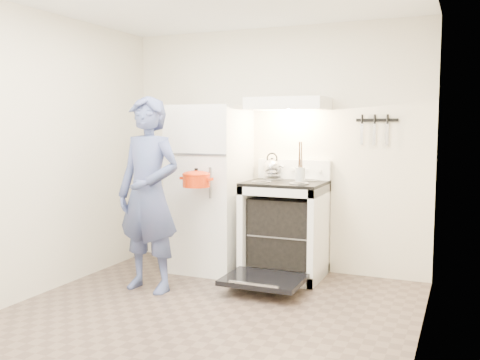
% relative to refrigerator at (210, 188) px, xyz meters
% --- Properties ---
extents(floor, '(3.60, 3.60, 0.00)m').
position_rel_refrigerator_xyz_m(floor, '(0.58, -1.45, -0.85)').
color(floor, brown).
rests_on(floor, ground).
extents(back_wall, '(3.20, 0.02, 2.50)m').
position_rel_refrigerator_xyz_m(back_wall, '(0.58, 0.35, 0.40)').
color(back_wall, beige).
rests_on(back_wall, ground).
extents(refrigerator, '(0.70, 0.70, 1.70)m').
position_rel_refrigerator_xyz_m(refrigerator, '(0.00, 0.00, 0.00)').
color(refrigerator, white).
rests_on(refrigerator, floor).
extents(stove_body, '(0.76, 0.65, 0.92)m').
position_rel_refrigerator_xyz_m(stove_body, '(0.81, 0.02, -0.39)').
color(stove_body, white).
rests_on(stove_body, floor).
extents(cooktop, '(0.76, 0.65, 0.03)m').
position_rel_refrigerator_xyz_m(cooktop, '(0.81, 0.02, 0.09)').
color(cooktop, black).
rests_on(cooktop, stove_body).
extents(backsplash, '(0.76, 0.07, 0.20)m').
position_rel_refrigerator_xyz_m(backsplash, '(0.81, 0.31, 0.20)').
color(backsplash, white).
rests_on(backsplash, cooktop).
extents(oven_door, '(0.70, 0.54, 0.04)m').
position_rel_refrigerator_xyz_m(oven_door, '(0.81, -0.57, -0.72)').
color(oven_door, black).
rests_on(oven_door, floor).
extents(oven_rack, '(0.60, 0.52, 0.01)m').
position_rel_refrigerator_xyz_m(oven_rack, '(0.81, 0.02, -0.41)').
color(oven_rack, slate).
rests_on(oven_rack, stove_body).
extents(range_hood, '(0.76, 0.50, 0.12)m').
position_rel_refrigerator_xyz_m(range_hood, '(0.81, 0.10, 0.86)').
color(range_hood, white).
rests_on(range_hood, back_wall).
extents(knife_strip, '(0.40, 0.02, 0.03)m').
position_rel_refrigerator_xyz_m(knife_strip, '(1.63, 0.33, 0.70)').
color(knife_strip, black).
rests_on(knife_strip, back_wall).
extents(pizza_stone, '(0.34, 0.34, 0.02)m').
position_rel_refrigerator_xyz_m(pizza_stone, '(0.77, -0.05, -0.40)').
color(pizza_stone, '#805F4A').
rests_on(pizza_stone, oven_rack).
extents(tea_kettle, '(0.22, 0.18, 0.27)m').
position_rel_refrigerator_xyz_m(tea_kettle, '(0.59, 0.24, 0.23)').
color(tea_kettle, '#B4B4B9').
rests_on(tea_kettle, cooktop).
extents(utensil_jar, '(0.10, 0.10, 0.13)m').
position_rel_refrigerator_xyz_m(utensil_jar, '(1.02, -0.16, 0.20)').
color(utensil_jar, silver).
rests_on(utensil_jar, cooktop).
extents(person, '(0.68, 0.47, 1.76)m').
position_rel_refrigerator_xyz_m(person, '(-0.19, -0.87, 0.03)').
color(person, '#334873').
rests_on(person, floor).
extents(dutch_oven, '(0.33, 0.26, 0.22)m').
position_rel_refrigerator_xyz_m(dutch_oven, '(0.11, -0.52, 0.13)').
color(dutch_oven, red).
rests_on(dutch_oven, person).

